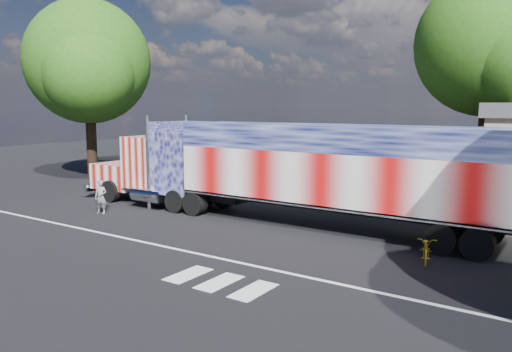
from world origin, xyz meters
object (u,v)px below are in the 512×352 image
Objects in this scene: woman at (101,197)px; bicycle at (426,249)px; semi_truck at (280,168)px; coach_bus at (283,160)px; tree_ne_a at (492,44)px; tree_w_a at (89,62)px.

woman is 14.96m from bicycle.
semi_truck is 7.66m from bicycle.
bicycle is (14.92, 1.05, -0.36)m from woman.
tree_ne_a is at bearing 32.49° from coach_bus.
coach_bus reaches higher than bicycle.
bicycle is at bearing -20.59° from woman.
coach_bus reaches higher than woman.
tree_w_a reaches higher than bicycle.
bicycle is 0.13× the size of tree_ne_a.
bicycle is at bearing -85.90° from tree_ne_a.
woman is 0.12× the size of tree_ne_a.
semi_truck is 1.65× the size of tree_ne_a.
bicycle is 18.92m from tree_ne_a.
tree_ne_a is at bearing 78.36° from bicycle.
woman is 23.99m from tree_ne_a.
tree_ne_a reaches higher than woman.
coach_bus is (-4.65, 7.99, -0.65)m from semi_truck.
coach_bus is 14.26m from tree_ne_a.
coach_bus is 0.87× the size of tree_ne_a.
tree_w_a reaches higher than semi_truck.
tree_w_a is (-17.55, 3.77, 5.65)m from semi_truck.
coach_bus is at bearing 122.89° from bicycle.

